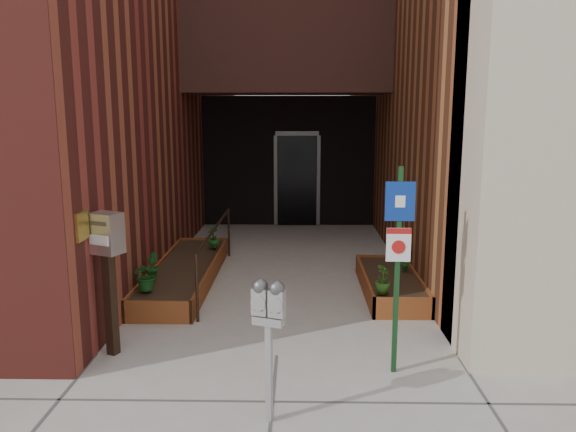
{
  "coord_description": "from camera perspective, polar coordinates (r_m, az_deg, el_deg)",
  "views": [
    {
      "loc": [
        0.24,
        -5.8,
        2.66
      ],
      "look_at": [
        0.09,
        1.8,
        1.23
      ],
      "focal_mm": 35.0,
      "sensor_mm": 36.0,
      "label": 1
    }
  ],
  "objects": [
    {
      "name": "ground",
      "position": [
        6.38,
        -1.17,
        -14.01
      ],
      "size": [
        80.0,
        80.0,
        0.0
      ],
      "primitive_type": "plane",
      "color": "#9E9991",
      "rests_on": "ground"
    },
    {
      "name": "architecture",
      "position": [
        12.91,
        -0.84,
        20.99
      ],
      "size": [
        20.0,
        14.6,
        10.0
      ],
      "color": "maroon",
      "rests_on": "ground"
    },
    {
      "name": "planter_left",
      "position": [
        9.04,
        -10.4,
        -5.78
      ],
      "size": [
        0.9,
        3.6,
        0.3
      ],
      "color": "brown",
      "rests_on": "ground"
    },
    {
      "name": "planter_right",
      "position": [
        8.5,
        10.35,
        -6.85
      ],
      "size": [
        0.8,
        2.2,
        0.3
      ],
      "color": "brown",
      "rests_on": "ground"
    },
    {
      "name": "handrail",
      "position": [
        8.76,
        -7.39,
        -2.08
      ],
      "size": [
        0.04,
        3.34,
        0.9
      ],
      "color": "black",
      "rests_on": "ground"
    },
    {
      "name": "parking_meter",
      "position": [
        4.78,
        -1.99,
        -9.8
      ],
      "size": [
        0.3,
        0.19,
        1.28
      ],
      "color": "#A6A5A8",
      "rests_on": "ground"
    },
    {
      "name": "sign_post",
      "position": [
        5.69,
        11.12,
        -3.31
      ],
      "size": [
        0.29,
        0.07,
        2.13
      ],
      "color": "#153A19",
      "rests_on": "ground"
    },
    {
      "name": "payment_dropbox",
      "position": [
        6.35,
        -17.85,
        -3.64
      ],
      "size": [
        0.38,
        0.34,
        1.6
      ],
      "color": "black",
      "rests_on": "ground"
    },
    {
      "name": "shrub_left_a",
      "position": [
        7.75,
        -14.17,
        -5.86
      ],
      "size": [
        0.5,
        0.5,
        0.4
      ],
      "primitive_type": "imported",
      "rotation": [
        0.0,
        0.0,
        0.59
      ],
      "color": "#17521A",
      "rests_on": "planter_left"
    },
    {
      "name": "shrub_left_b",
      "position": [
        8.23,
        -13.69,
        -4.96
      ],
      "size": [
        0.27,
        0.27,
        0.38
      ],
      "primitive_type": "imported",
      "rotation": [
        0.0,
        0.0,
        1.91
      ],
      "color": "#19581E",
      "rests_on": "planter_left"
    },
    {
      "name": "shrub_left_c",
      "position": [
        9.91,
        -7.57,
        -2.2
      ],
      "size": [
        0.27,
        0.27,
        0.35
      ],
      "primitive_type": "imported",
      "rotation": [
        0.0,
        0.0,
        3.94
      ],
      "color": "#1A5C20",
      "rests_on": "planter_left"
    },
    {
      "name": "shrub_left_d",
      "position": [
        9.87,
        -7.6,
        -2.1
      ],
      "size": [
        0.3,
        0.3,
        0.4
      ],
      "primitive_type": "imported",
      "rotation": [
        0.0,
        0.0,
        5.51
      ],
      "color": "#1D5518",
      "rests_on": "planter_left"
    },
    {
      "name": "shrub_right_a",
      "position": [
        7.51,
        9.63,
        -6.36
      ],
      "size": [
        0.29,
        0.29,
        0.37
      ],
      "primitive_type": "imported",
      "rotation": [
        0.0,
        0.0,
        1.04
      ],
      "color": "#265217",
      "rests_on": "planter_right"
    },
    {
      "name": "shrub_right_b",
      "position": [
        8.62,
        11.87,
        -4.21
      ],
      "size": [
        0.24,
        0.24,
        0.37
      ],
      "primitive_type": "imported",
      "rotation": [
        0.0,
        0.0,
        2.86
      ],
      "color": "#1A5E1D",
      "rests_on": "planter_right"
    },
    {
      "name": "shrub_right_c",
      "position": [
        9.25,
        11.12,
        -3.24
      ],
      "size": [
        0.36,
        0.36,
        0.35
      ],
      "primitive_type": "imported",
      "rotation": [
        0.0,
        0.0,
        4.54
      ],
      "color": "#275B1A",
      "rests_on": "planter_right"
    }
  ]
}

